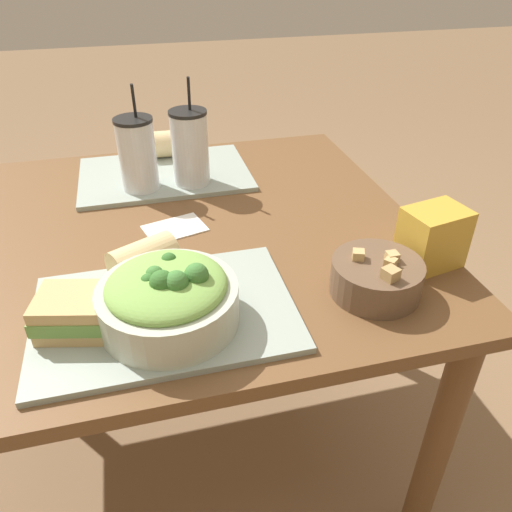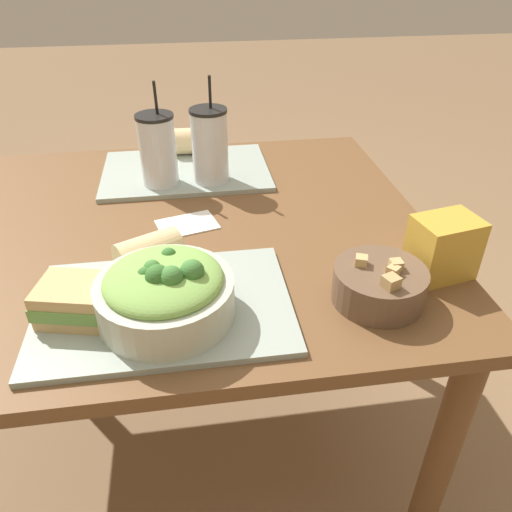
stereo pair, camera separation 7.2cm
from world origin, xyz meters
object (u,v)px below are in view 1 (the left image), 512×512
object	(u,v)px
sandwich_near	(79,312)
baguette_near	(145,259)
chip_bag	(433,237)
salad_bowl	(168,297)
soup_bowl	(376,276)
baguette_far	(165,144)
drink_cup_red	(190,150)
napkin_folded	(175,229)
drink_cup_dark	(138,156)

from	to	relation	value
sandwich_near	baguette_near	size ratio (longest dim) A/B	1.10
baguette_near	chip_bag	size ratio (longest dim) A/B	1.07
salad_bowl	soup_bowl	distance (m)	0.37
baguette_far	drink_cup_red	xyz separation A→B (m)	(0.05, -0.19, 0.05)
soup_bowl	chip_bag	world-z (taller)	chip_bag
drink_cup_red	chip_bag	distance (m)	0.61
napkin_folded	drink_cup_dark	bearing A→B (deg)	105.54
drink_cup_dark	drink_cup_red	xyz separation A→B (m)	(0.13, 0.00, 0.00)
soup_bowl	drink_cup_dark	world-z (taller)	drink_cup_dark
salad_bowl	baguette_far	distance (m)	0.71
drink_cup_red	chip_bag	world-z (taller)	drink_cup_red
soup_bowl	napkin_folded	size ratio (longest dim) A/B	1.11
baguette_near	chip_bag	world-z (taller)	chip_bag
soup_bowl	sandwich_near	size ratio (longest dim) A/B	1.07
sandwich_near	napkin_folded	bearing A→B (deg)	71.82
baguette_far	drink_cup_red	bearing A→B (deg)	-163.27
sandwich_near	chip_bag	size ratio (longest dim) A/B	1.18
chip_bag	baguette_far	bearing A→B (deg)	113.43
drink_cup_dark	drink_cup_red	bearing A→B (deg)	0.00
baguette_far	chip_bag	xyz separation A→B (m)	(0.45, -0.65, 0.01)
drink_cup_red	napkin_folded	distance (m)	0.24
sandwich_near	baguette_far	size ratio (longest dim) A/B	1.72
baguette_far	napkin_folded	distance (m)	0.40
chip_bag	sandwich_near	bearing A→B (deg)	172.66
baguette_near	sandwich_near	bearing A→B (deg)	110.61
drink_cup_dark	baguette_far	bearing A→B (deg)	67.35
baguette_far	chip_bag	size ratio (longest dim) A/B	0.69
drink_cup_dark	napkin_folded	xyz separation A→B (m)	(0.06, -0.21, -0.09)
soup_bowl	sandwich_near	distance (m)	0.51
sandwich_near	drink_cup_red	bearing A→B (deg)	76.70
baguette_far	napkin_folded	xyz separation A→B (m)	(-0.02, -0.39, -0.05)
sandwich_near	baguette_far	distance (m)	0.72
chip_bag	napkin_folded	bearing A→B (deg)	140.48
napkin_folded	sandwich_near	bearing A→B (deg)	-121.57
baguette_far	drink_cup_red	distance (m)	0.20
baguette_near	drink_cup_dark	xyz separation A→B (m)	(0.01, 0.38, 0.05)
soup_bowl	sandwich_near	world-z (taller)	soup_bowl
salad_bowl	baguette_far	bearing A→B (deg)	84.89
soup_bowl	drink_cup_red	xyz separation A→B (m)	(-0.26, 0.52, 0.06)
soup_bowl	baguette_far	bearing A→B (deg)	113.27
baguette_near	baguette_far	size ratio (longest dim) A/B	1.56
baguette_far	drink_cup_dark	size ratio (longest dim) A/B	0.35
soup_bowl	drink_cup_red	bearing A→B (deg)	116.28
baguette_far	chip_bag	distance (m)	0.79
drink_cup_dark	chip_bag	size ratio (longest dim) A/B	1.97
soup_bowl	drink_cup_dark	bearing A→B (deg)	126.48
salad_bowl	chip_bag	bearing A→B (deg)	7.08
baguette_far	chip_bag	world-z (taller)	chip_bag
baguette_near	baguette_far	xyz separation A→B (m)	(0.09, 0.57, 0.00)
soup_bowl	napkin_folded	distance (m)	0.45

